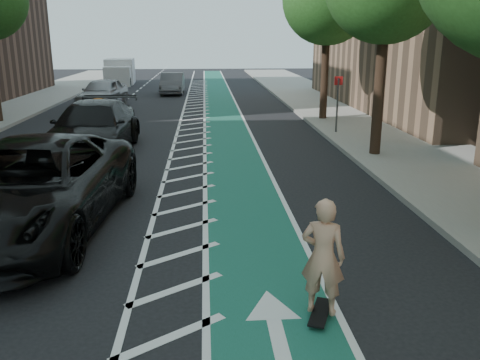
{
  "coord_description": "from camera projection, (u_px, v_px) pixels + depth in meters",
  "views": [
    {
      "loc": [
        2.04,
        -9.07,
        4.04
      ],
      "look_at": [
        2.76,
        1.35,
        1.1
      ],
      "focal_mm": 38.0,
      "sensor_mm": 36.0,
      "label": 1
    }
  ],
  "objects": [
    {
      "name": "sign_post",
      "position": [
        337.0,
        104.0,
        21.33
      ],
      "size": [
        0.35,
        0.08,
        2.47
      ],
      "color": "#4C4C4C",
      "rests_on": "ground"
    },
    {
      "name": "car_grey",
      "position": [
        172.0,
        83.0,
        37.37
      ],
      "size": [
        1.63,
        4.58,
        1.51
      ],
      "primitive_type": "imported",
      "rotation": [
        0.0,
        0.0,
        -0.01
      ],
      "color": "#535357",
      "rests_on": "ground"
    },
    {
      "name": "barrel_a",
      "position": [
        21.0,
        158.0,
        16.02
      ],
      "size": [
        0.58,
        0.58,
        0.8
      ],
      "color": "#FB4D0D",
      "rests_on": "ground"
    },
    {
      "name": "suv_near",
      "position": [
        31.0,
        187.0,
        10.76
      ],
      "size": [
        3.79,
        7.28,
        1.96
      ],
      "primitive_type": "imported",
      "rotation": [
        0.0,
        0.0,
        -0.08
      ],
      "color": "black",
      "rests_on": "ground"
    },
    {
      "name": "curb_right",
      "position": [
        335.0,
        143.0,
        19.71
      ],
      "size": [
        0.12,
        90.0,
        0.16
      ],
      "primitive_type": "cube",
      "color": "gray",
      "rests_on": "ground"
    },
    {
      "name": "suv_far",
      "position": [
        93.0,
        128.0,
        18.03
      ],
      "size": [
        2.83,
        6.42,
        1.83
      ],
      "primitive_type": "imported",
      "rotation": [
        0.0,
        0.0,
        -0.04
      ],
      "color": "black",
      "rests_on": "ground"
    },
    {
      "name": "barrel_c",
      "position": [
        99.0,
        107.0,
        27.56
      ],
      "size": [
        0.61,
        0.61,
        0.83
      ],
      "color": "orange",
      "rests_on": "ground"
    },
    {
      "name": "car_silver",
      "position": [
        103.0,
        93.0,
        30.1
      ],
      "size": [
        2.71,
        5.28,
        1.72
      ],
      "primitive_type": "imported",
      "rotation": [
        0.0,
        0.0,
        -0.14
      ],
      "color": "#98979C",
      "rests_on": "ground"
    },
    {
      "name": "skateboarder",
      "position": [
        323.0,
        257.0,
        7.31
      ],
      "size": [
        0.75,
        0.63,
        1.76
      ],
      "primitive_type": "imported",
      "rotation": [
        0.0,
        0.0,
        2.76
      ],
      "color": "tan",
      "rests_on": "skateboard"
    },
    {
      "name": "buffer_strip",
      "position": [
        192.0,
        147.0,
        19.37
      ],
      "size": [
        1.4,
        90.0,
        0.01
      ],
      "primitive_type": "cube",
      "color": "silver",
      "rests_on": "ground"
    },
    {
      "name": "box_truck",
      "position": [
        120.0,
        73.0,
        44.86
      ],
      "size": [
        2.66,
        5.38,
        2.18
      ],
      "rotation": [
        0.0,
        0.0,
        0.07
      ],
      "color": "silver",
      "rests_on": "ground"
    },
    {
      "name": "skateboard",
      "position": [
        320.0,
        312.0,
        7.56
      ],
      "size": [
        0.53,
        0.87,
        0.11
      ],
      "rotation": [
        0.0,
        0.0,
        -0.38
      ],
      "color": "black",
      "rests_on": "ground"
    },
    {
      "name": "barrel_b",
      "position": [
        109.0,
        132.0,
        20.28
      ],
      "size": [
        0.63,
        0.63,
        0.86
      ],
      "color": "#F35A0C",
      "rests_on": "ground"
    },
    {
      "name": "ground",
      "position": [
        101.0,
        257.0,
        9.67
      ],
      "size": [
        120.0,
        120.0,
        0.0
      ],
      "primitive_type": "plane",
      "color": "black",
      "rests_on": "ground"
    },
    {
      "name": "bike_lane",
      "position": [
        231.0,
        146.0,
        19.47
      ],
      "size": [
        2.0,
        90.0,
        0.01
      ],
      "primitive_type": "cube",
      "color": "#175237",
      "rests_on": "ground"
    },
    {
      "name": "sidewalk_right",
      "position": [
        396.0,
        142.0,
        19.88
      ],
      "size": [
        5.0,
        90.0,
        0.15
      ],
      "primitive_type": "cube",
      "color": "gray",
      "rests_on": "ground"
    }
  ]
}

